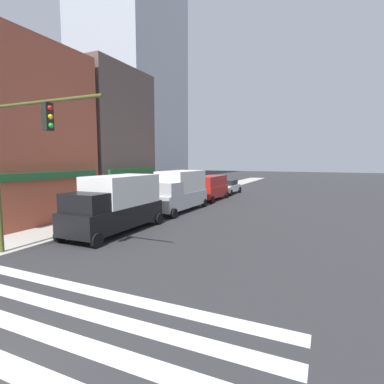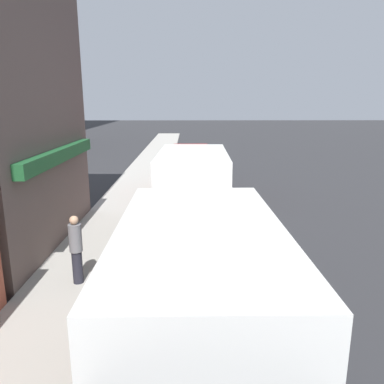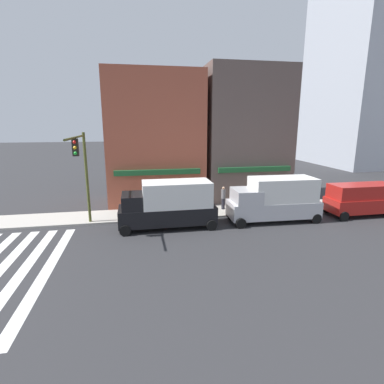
{
  "view_description": "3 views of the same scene",
  "coord_description": "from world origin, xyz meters",
  "px_view_note": "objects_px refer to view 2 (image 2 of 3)",
  "views": [
    {
      "loc": [
        -2.3,
        -5.55,
        3.9
      ],
      "look_at": [
        20.43,
        4.7,
        1.2
      ],
      "focal_mm": 28.0,
      "sensor_mm": 36.0,
      "label": 1
    },
    {
      "loc": [
        6.32,
        4.86,
        4.64
      ],
      "look_at": [
        20.43,
        4.7,
        1.2
      ],
      "focal_mm": 35.0,
      "sensor_mm": 36.0,
      "label": 2
    },
    {
      "loc": [
        8.56,
        -13.9,
        6.7
      ],
      "look_at": [
        12.29,
        6.0,
        2.0
      ],
      "focal_mm": 28.0,
      "sensor_mm": 36.0,
      "label": 3
    }
  ],
  "objects_px": {
    "box_truck_silver": "(193,199)",
    "van_red": "(191,170)",
    "pedestrian_grey_coat": "(76,248)",
    "box_truck_black": "(201,346)",
    "sedan_white": "(190,161)"
  },
  "relations": [
    {
      "from": "box_truck_black",
      "to": "sedan_white",
      "type": "relative_size",
      "value": 1.4
    },
    {
      "from": "sedan_white",
      "to": "pedestrian_grey_coat",
      "type": "height_order",
      "value": "pedestrian_grey_coat"
    },
    {
      "from": "box_truck_black",
      "to": "box_truck_silver",
      "type": "bearing_deg",
      "value": -0.29
    },
    {
      "from": "box_truck_silver",
      "to": "van_red",
      "type": "distance_m",
      "value": 6.88
    },
    {
      "from": "box_truck_silver",
      "to": "pedestrian_grey_coat",
      "type": "xyz_separation_m",
      "value": [
        -2.79,
        2.95,
        -0.51
      ]
    },
    {
      "from": "van_red",
      "to": "pedestrian_grey_coat",
      "type": "distance_m",
      "value": 10.11
    },
    {
      "from": "box_truck_black",
      "to": "sedan_white",
      "type": "xyz_separation_m",
      "value": [
        19.92,
        0.0,
        -0.75
      ]
    },
    {
      "from": "van_red",
      "to": "sedan_white",
      "type": "xyz_separation_m",
      "value": [
        5.71,
        0.0,
        -0.44
      ]
    },
    {
      "from": "box_truck_silver",
      "to": "box_truck_black",
      "type": "bearing_deg",
      "value": -178.34
    },
    {
      "from": "box_truck_silver",
      "to": "sedan_white",
      "type": "height_order",
      "value": "box_truck_silver"
    },
    {
      "from": "sedan_white",
      "to": "pedestrian_grey_coat",
      "type": "xyz_separation_m",
      "value": [
        -15.38,
        2.95,
        0.23
      ]
    },
    {
      "from": "box_truck_black",
      "to": "pedestrian_grey_coat",
      "type": "distance_m",
      "value": 5.44
    },
    {
      "from": "box_truck_silver",
      "to": "sedan_white",
      "type": "bearing_deg",
      "value": 1.66
    },
    {
      "from": "van_red",
      "to": "pedestrian_grey_coat",
      "type": "xyz_separation_m",
      "value": [
        -9.67,
        2.95,
        -0.21
      ]
    },
    {
      "from": "box_truck_black",
      "to": "box_truck_silver",
      "type": "height_order",
      "value": "same"
    }
  ]
}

